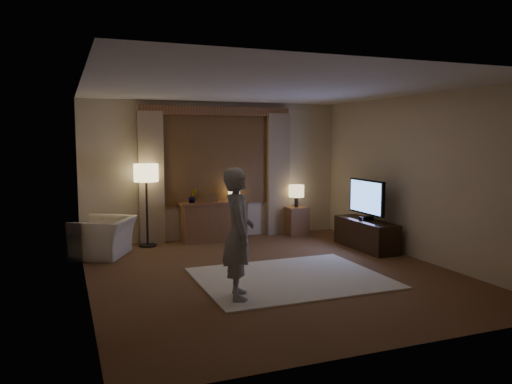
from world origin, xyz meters
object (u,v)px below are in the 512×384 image
sideboard (214,222)px  person (238,233)px  armchair (104,237)px  side_table (296,221)px  tv_stand (366,234)px

sideboard → person: 3.47m
sideboard → armchair: sideboard is taller
side_table → tv_stand: (0.59, -1.55, -0.03)m
sideboard → person: (-0.70, -3.37, 0.45)m
person → sideboard: bearing=2.0°
person → tv_stand: bearing=-45.5°
armchair → person: bearing=51.3°
armchair → tv_stand: armchair is taller
tv_stand → person: (-2.97, -1.77, 0.55)m
sideboard → armchair: (-2.02, -0.53, -0.04)m
tv_stand → person: 3.50m
sideboard → side_table: (1.69, -0.05, -0.07)m
sideboard → armchair: size_ratio=1.25×
tv_stand → sideboard: bearing=144.8°
side_table → person: person is taller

